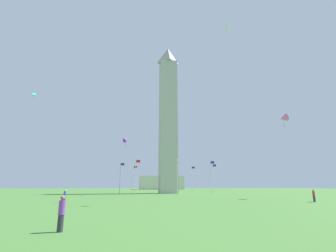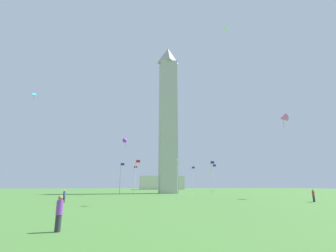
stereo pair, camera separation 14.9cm
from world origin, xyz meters
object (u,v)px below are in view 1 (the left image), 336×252
at_px(flagpole_sw, 136,175).
at_px(person_blue_shirt, 65,196).
at_px(kite_pink_delta, 283,118).
at_px(flagpole_ne, 192,178).
at_px(flagpole_e, 162,178).
at_px(flagpole_nw, 211,176).
at_px(flagpole_n, 213,177).
at_px(kite_purple_delta, 126,141).
at_px(flagpole_s, 120,176).
at_px(obelisk_monument, 168,116).
at_px(flagpole_w, 178,175).
at_px(kite_cyan_delta, 34,95).
at_px(flagpole_se, 134,178).
at_px(person_red_shirt, 314,196).
at_px(kite_white_box, 227,28).
at_px(person_purple_shirt, 61,214).
at_px(distant_building, 161,183).

xyz_separation_m(flagpole_sw, person_blue_shirt, (-10.15, -26.03, -3.82)).
distance_m(person_blue_shirt, kite_pink_delta, 39.65).
distance_m(flagpole_ne, flagpole_e, 10.44).
distance_m(flagpole_e, flagpole_nw, 25.20).
xyz_separation_m(flagpole_n, kite_purple_delta, (-26.04, -10.51, 8.39)).
distance_m(flagpole_s, person_blue_shirt, 36.40).
distance_m(obelisk_monument, flagpole_w, 22.88).
relative_size(person_blue_shirt, kite_purple_delta, 0.70).
height_order(flagpole_n, kite_cyan_delta, kite_cyan_delta).
bearing_deg(flagpole_se, obelisk_monument, -45.17).
xyz_separation_m(person_red_shirt, kite_pink_delta, (2.90, 8.76, 13.78)).
xyz_separation_m(flagpole_s, flagpole_nw, (23.28, -9.64, 0.00)).
distance_m(flagpole_sw, kite_purple_delta, 8.87).
distance_m(flagpole_s, kite_white_box, 47.85).
height_order(flagpole_e, person_purple_shirt, flagpole_e).
height_order(flagpole_nw, kite_cyan_delta, kite_cyan_delta).
height_order(flagpole_e, flagpole_w, same).
xyz_separation_m(flagpole_ne, kite_white_box, (-6.67, -48.88, 21.77)).
height_order(flagpole_ne, flagpole_e, same).
xyz_separation_m(obelisk_monument, kite_cyan_delta, (-34.20, -12.28, -0.08)).
relative_size(flagpole_w, person_red_shirt, 5.08).
xyz_separation_m(flagpole_s, distant_building, (21.18, 70.17, -0.96)).
relative_size(kite_white_box, distant_building, 0.07).
xyz_separation_m(flagpole_ne, flagpole_se, (-19.28, 0.00, 0.00)).
height_order(flagpole_sw, flagpole_nw, same).
height_order(flagpole_w, kite_purple_delta, kite_purple_delta).
bearing_deg(obelisk_monument, flagpole_w, -89.76).
bearing_deg(flagpole_s, flagpole_ne, 22.50).
bearing_deg(flagpole_nw, person_blue_shirt, -138.52).
relative_size(kite_white_box, kite_pink_delta, 0.59).
xyz_separation_m(flagpole_s, kite_cyan_delta, (-20.62, -12.28, 18.29)).
bearing_deg(kite_cyan_delta, kite_pink_delta, -19.77).
xyz_separation_m(flagpole_se, kite_white_box, (12.62, -48.88, 21.77)).
relative_size(person_purple_shirt, kite_purple_delta, 0.73).
xyz_separation_m(flagpole_ne, distant_building, (-2.10, 60.53, -0.96)).
bearing_deg(flagpole_se, flagpole_w, -67.50).
xyz_separation_m(flagpole_ne, flagpole_e, (-9.64, 3.99, 0.00)).
bearing_deg(person_purple_shirt, obelisk_monument, -9.86).
relative_size(kite_cyan_delta, kite_pink_delta, 0.65).
xyz_separation_m(flagpole_se, kite_cyan_delta, (-24.61, -21.92, 18.29)).
height_order(person_blue_shirt, kite_purple_delta, kite_purple_delta).
bearing_deg(kite_cyan_delta, flagpole_w, -2.27).
height_order(flagpole_n, flagpole_sw, same).
height_order(person_blue_shirt, distant_building, distant_building).
relative_size(flagpole_w, person_purple_shirt, 4.90).
xyz_separation_m(obelisk_monument, flagpole_w, (0.06, -13.64, -18.37)).
distance_m(person_blue_shirt, person_purple_shirt, 22.48).
bearing_deg(distant_building, flagpole_e, -97.60).
bearing_deg(person_blue_shirt, flagpole_ne, 17.93).
bearing_deg(flagpole_sw, distant_building, 77.85).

